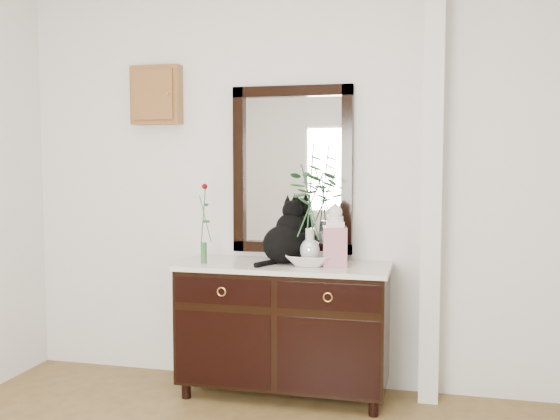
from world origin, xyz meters
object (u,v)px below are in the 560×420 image
(ginger_jar, at_px, (335,235))
(lotus_bowl, at_px, (310,260))
(cat, at_px, (285,231))
(sideboard, at_px, (284,323))

(ginger_jar, bearing_deg, lotus_bowl, -173.47)
(cat, relative_size, ginger_jar, 1.05)
(sideboard, relative_size, ginger_jar, 3.42)
(sideboard, distance_m, lotus_bowl, 0.45)
(sideboard, distance_m, cat, 0.58)
(lotus_bowl, xyz_separation_m, ginger_jar, (0.15, 0.02, 0.16))
(cat, bearing_deg, sideboard, -60.80)
(lotus_bowl, bearing_deg, sideboard, 175.92)
(sideboard, bearing_deg, cat, 94.79)
(cat, xyz_separation_m, ginger_jar, (0.33, -0.04, -0.01))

